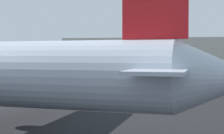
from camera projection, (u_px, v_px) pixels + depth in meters
name	position (u px, v px, depth m)	size (l,w,h in m)	color
airplane_distant	(108.00, 63.00, 94.86)	(24.88, 19.93, 8.18)	silver
terminal_building	(187.00, 53.00, 132.63)	(96.90, 26.40, 11.83)	beige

